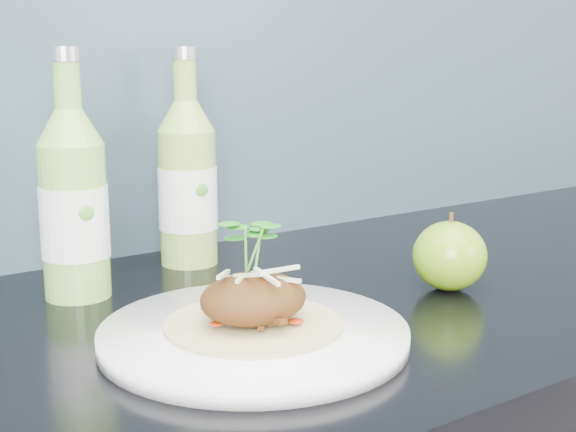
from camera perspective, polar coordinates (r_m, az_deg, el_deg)
name	(u,v)px	position (r m, az deg, el deg)	size (l,w,h in m)	color
dinner_plate	(254,335)	(0.75, -2.45, -8.43)	(0.34, 0.34, 0.02)	white
pork_taco	(253,296)	(0.74, -2.47, -5.71)	(0.17, 0.17, 0.10)	tan
green_apple	(450,256)	(0.92, 11.42, -2.79)	(0.11, 0.11, 0.09)	#5D9410
cider_bottle_left	(74,205)	(0.89, -14.99, 0.77)	(0.09, 0.09, 0.27)	#83B94D
cider_bottle_right	(188,183)	(1.00, -7.15, 2.31)	(0.09, 0.09, 0.27)	#91B64B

